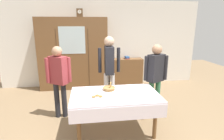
{
  "coord_description": "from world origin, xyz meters",
  "views": [
    {
      "loc": [
        -0.48,
        -3.25,
        2.0
      ],
      "look_at": [
        0.0,
        0.2,
        1.1
      ],
      "focal_mm": 28.94,
      "sensor_mm": 36.0,
      "label": 1
    }
  ],
  "objects_px": {
    "tea_cup_far_right": "(146,87)",
    "bread_basket": "(109,88)",
    "wall_cabinet": "(73,54)",
    "tea_cup_mid_right": "(146,93)",
    "book_stack": "(127,58)",
    "person_beside_shelf": "(156,73)",
    "tea_cup_front_edge": "(98,89)",
    "person_by_cabinet": "(109,65)",
    "spoon_mid_left": "(120,93)",
    "spoon_near_right": "(121,99)",
    "person_behind_table_right": "(59,76)",
    "pastry_plate": "(97,97)",
    "dining_table": "(115,100)",
    "bookshelf_low": "(127,72)",
    "mantel_clock": "(80,13)"
  },
  "relations": [
    {
      "from": "spoon_mid_left",
      "to": "person_beside_shelf",
      "type": "relative_size",
      "value": 0.08
    },
    {
      "from": "book_stack",
      "to": "spoon_mid_left",
      "type": "distance_m",
      "value": 2.68
    },
    {
      "from": "tea_cup_front_edge",
      "to": "bread_basket",
      "type": "distance_m",
      "value": 0.21
    },
    {
      "from": "tea_cup_far_right",
      "to": "person_behind_table_right",
      "type": "xyz_separation_m",
      "value": [
        -1.74,
        0.47,
        0.16
      ]
    },
    {
      "from": "bookshelf_low",
      "to": "pastry_plate",
      "type": "distance_m",
      "value": 2.99
    },
    {
      "from": "person_beside_shelf",
      "to": "pastry_plate",
      "type": "bearing_deg",
      "value": -152.32
    },
    {
      "from": "person_behind_table_right",
      "to": "person_beside_shelf",
      "type": "xyz_separation_m",
      "value": [
        2.06,
        -0.15,
        0.01
      ]
    },
    {
      "from": "tea_cup_front_edge",
      "to": "tea_cup_far_right",
      "type": "bearing_deg",
      "value": 0.4
    },
    {
      "from": "wall_cabinet",
      "to": "spoon_mid_left",
      "type": "distance_m",
      "value": 2.74
    },
    {
      "from": "mantel_clock",
      "to": "tea_cup_front_edge",
      "type": "distance_m",
      "value": 2.81
    },
    {
      "from": "book_stack",
      "to": "person_by_cabinet",
      "type": "distance_m",
      "value": 1.74
    },
    {
      "from": "spoon_mid_left",
      "to": "spoon_near_right",
      "type": "relative_size",
      "value": 1.0
    },
    {
      "from": "bread_basket",
      "to": "spoon_near_right",
      "type": "relative_size",
      "value": 2.02
    },
    {
      "from": "tea_cup_far_right",
      "to": "bread_basket",
      "type": "relative_size",
      "value": 0.54
    },
    {
      "from": "tea_cup_far_right",
      "to": "bread_basket",
      "type": "distance_m",
      "value": 0.74
    },
    {
      "from": "wall_cabinet",
      "to": "person_behind_table_right",
      "type": "height_order",
      "value": "wall_cabinet"
    },
    {
      "from": "tea_cup_front_edge",
      "to": "person_by_cabinet",
      "type": "bearing_deg",
      "value": 69.07
    },
    {
      "from": "person_behind_table_right",
      "to": "tea_cup_front_edge",
      "type": "bearing_deg",
      "value": -31.12
    },
    {
      "from": "wall_cabinet",
      "to": "bookshelf_low",
      "type": "distance_m",
      "value": 1.82
    },
    {
      "from": "person_beside_shelf",
      "to": "dining_table",
      "type": "bearing_deg",
      "value": -149.36
    },
    {
      "from": "tea_cup_mid_right",
      "to": "spoon_mid_left",
      "type": "distance_m",
      "value": 0.48
    },
    {
      "from": "tea_cup_far_right",
      "to": "book_stack",
      "type": "bearing_deg",
      "value": 86.58
    },
    {
      "from": "tea_cup_front_edge",
      "to": "person_beside_shelf",
      "type": "xyz_separation_m",
      "value": [
        1.27,
        0.32,
        0.18
      ]
    },
    {
      "from": "spoon_near_right",
      "to": "person_behind_table_right",
      "type": "height_order",
      "value": "person_behind_table_right"
    },
    {
      "from": "tea_cup_far_right",
      "to": "pastry_plate",
      "type": "relative_size",
      "value": 0.46
    },
    {
      "from": "bookshelf_low",
      "to": "spoon_near_right",
      "type": "xyz_separation_m",
      "value": [
        -0.72,
        -2.84,
        0.31
      ]
    },
    {
      "from": "person_beside_shelf",
      "to": "tea_cup_front_edge",
      "type": "bearing_deg",
      "value": -165.7
    },
    {
      "from": "wall_cabinet",
      "to": "spoon_near_right",
      "type": "xyz_separation_m",
      "value": [
        0.97,
        -2.79,
        -0.34
      ]
    },
    {
      "from": "book_stack",
      "to": "tea_cup_front_edge",
      "type": "distance_m",
      "value": 2.63
    },
    {
      "from": "bookshelf_low",
      "to": "tea_cup_far_right",
      "type": "xyz_separation_m",
      "value": [
        -0.14,
        -2.38,
        0.34
      ]
    },
    {
      "from": "book_stack",
      "to": "bread_basket",
      "type": "xyz_separation_m",
      "value": [
        -0.88,
        -2.39,
        -0.14
      ]
    },
    {
      "from": "spoon_near_right",
      "to": "person_beside_shelf",
      "type": "distance_m",
      "value": 1.2
    },
    {
      "from": "spoon_mid_left",
      "to": "tea_cup_front_edge",
      "type": "bearing_deg",
      "value": 153.63
    },
    {
      "from": "book_stack",
      "to": "person_behind_table_right",
      "type": "bearing_deg",
      "value": -134.58
    },
    {
      "from": "wall_cabinet",
      "to": "pastry_plate",
      "type": "distance_m",
      "value": 2.78
    },
    {
      "from": "bread_basket",
      "to": "pastry_plate",
      "type": "relative_size",
      "value": 0.86
    },
    {
      "from": "tea_cup_far_right",
      "to": "pastry_plate",
      "type": "height_order",
      "value": "tea_cup_far_right"
    },
    {
      "from": "tea_cup_mid_right",
      "to": "person_by_cabinet",
      "type": "xyz_separation_m",
      "value": [
        -0.54,
        1.16,
        0.28
      ]
    },
    {
      "from": "wall_cabinet",
      "to": "tea_cup_mid_right",
      "type": "bearing_deg",
      "value": -61.21
    },
    {
      "from": "wall_cabinet",
      "to": "book_stack",
      "type": "distance_m",
      "value": 1.71
    },
    {
      "from": "bookshelf_low",
      "to": "book_stack",
      "type": "height_order",
      "value": "book_stack"
    },
    {
      "from": "wall_cabinet",
      "to": "person_beside_shelf",
      "type": "bearing_deg",
      "value": -47.11
    },
    {
      "from": "tea_cup_far_right",
      "to": "dining_table",
      "type": "bearing_deg",
      "value": -158.4
    },
    {
      "from": "bookshelf_low",
      "to": "tea_cup_far_right",
      "type": "bearing_deg",
      "value": -93.42
    },
    {
      "from": "wall_cabinet",
      "to": "tea_cup_mid_right",
      "type": "xyz_separation_m",
      "value": [
        1.46,
        -2.66,
        -0.31
      ]
    },
    {
      "from": "book_stack",
      "to": "tea_cup_mid_right",
      "type": "bearing_deg",
      "value": -94.97
    },
    {
      "from": "spoon_near_right",
      "to": "book_stack",
      "type": "bearing_deg",
      "value": 75.73
    },
    {
      "from": "tea_cup_mid_right",
      "to": "tea_cup_front_edge",
      "type": "xyz_separation_m",
      "value": [
        -0.86,
        0.32,
        0.0
      ]
    },
    {
      "from": "book_stack",
      "to": "spoon_mid_left",
      "type": "relative_size",
      "value": 1.85
    },
    {
      "from": "pastry_plate",
      "to": "dining_table",
      "type": "bearing_deg",
      "value": 18.06
    }
  ]
}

